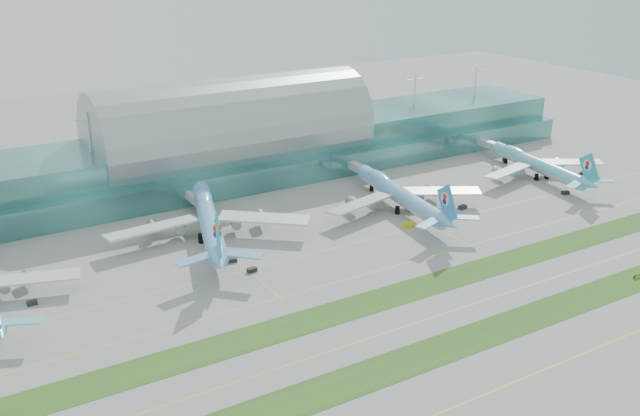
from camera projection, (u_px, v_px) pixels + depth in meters
ground at (415, 293)px, 211.09m from camera, size 700.00×700.00×0.00m
terminal at (233, 145)px, 309.24m from camera, size 340.00×69.10×36.00m
grass_strip_near at (481, 335)px, 188.63m from camera, size 420.00×12.00×0.08m
grass_strip_far at (411, 290)px, 212.67m from camera, size 420.00×12.00×0.08m
taxiline_a at (538, 372)px, 172.61m from camera, size 420.00×0.35×0.01m
taxiline_b at (446, 313)px, 199.86m from camera, size 420.00×0.35×0.01m
taxiline_c at (380, 270)px, 225.51m from camera, size 420.00×0.35×0.01m
taxiline_d at (343, 246)px, 243.14m from camera, size 420.00×0.35×0.01m
airliner_b at (208, 218)px, 248.44m from camera, size 68.26×79.16×22.32m
airliner_c at (399, 193)px, 273.99m from camera, size 65.57×75.02×20.67m
airliner_d at (537, 164)px, 311.41m from camera, size 61.33×70.21×19.36m
gse_b at (32, 303)px, 203.96m from camera, size 2.86×1.50×1.38m
gse_c at (252, 270)px, 224.28m from camera, size 3.20×1.97×1.34m
gse_d at (232, 260)px, 230.94m from camera, size 3.78×2.36×1.30m
gse_e at (408, 224)px, 259.08m from camera, size 4.36×2.70×1.71m
gse_f at (463, 207)px, 276.01m from camera, size 3.58×2.53×1.51m
gse_g at (565, 193)px, 291.71m from camera, size 3.38×2.37×1.40m
gse_h at (583, 174)px, 314.35m from camera, size 4.19×2.55×1.68m
taxiway_sign_east at (637, 277)px, 219.96m from camera, size 2.74×0.43×1.16m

